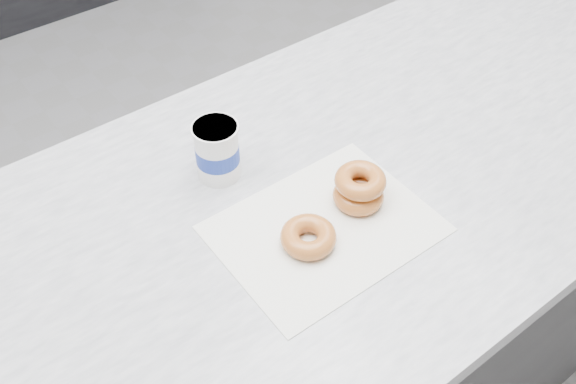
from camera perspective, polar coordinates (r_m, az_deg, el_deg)
name	(u,v)px	position (r m, az deg, el deg)	size (l,w,h in m)	color
ground	(180,285)	(2.10, -9.61, -8.19)	(5.00, 5.00, 0.00)	gray
counter	(295,343)	(1.43, 0.59, -13.24)	(3.06, 0.76, 0.90)	#333335
wax_paper	(325,228)	(1.03, 3.27, -3.24)	(0.34, 0.26, 0.00)	silver
donut_single	(308,237)	(1.00, 1.82, -4.00)	(0.09, 0.09, 0.03)	#CD7438
donut_stack	(359,188)	(1.06, 6.36, 0.35)	(0.10, 0.10, 0.06)	#CD7438
coffee_cup	(217,151)	(1.09, -6.32, 3.68)	(0.09, 0.09, 0.11)	white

